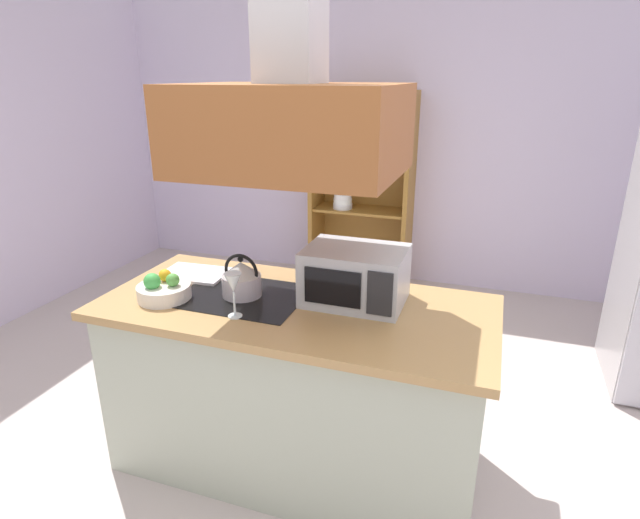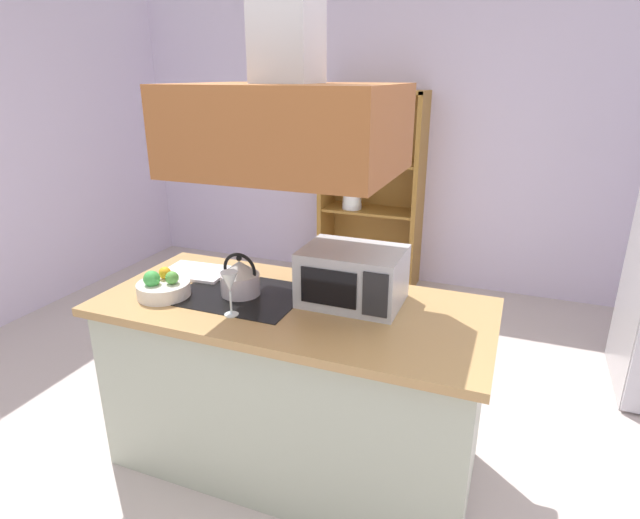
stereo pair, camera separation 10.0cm
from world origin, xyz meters
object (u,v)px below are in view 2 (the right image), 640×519
object	(u,v)px
dish_cabinet	(371,201)
wine_glass_on_counter	(229,284)
cutting_board	(196,272)
fruit_bowl	(163,287)
microwave	(353,276)
kettle	(240,277)

from	to	relation	value
dish_cabinet	wine_glass_on_counter	xyz separation A→B (m)	(0.16, -2.78, 0.26)
cutting_board	fruit_bowl	bearing A→B (deg)	-84.89
dish_cabinet	wine_glass_on_counter	bearing A→B (deg)	-86.79
microwave	fruit_bowl	size ratio (longest dim) A/B	1.82
wine_glass_on_counter	kettle	bearing A→B (deg)	109.06
kettle	cutting_board	size ratio (longest dim) A/B	0.62
cutting_board	wine_glass_on_counter	size ratio (longest dim) A/B	1.65
microwave	wine_glass_on_counter	bearing A→B (deg)	-143.32
dish_cabinet	fruit_bowl	xyz separation A→B (m)	(-0.26, -2.72, 0.16)
cutting_board	microwave	size ratio (longest dim) A/B	0.74
cutting_board	microwave	bearing A→B (deg)	-2.51
cutting_board	wine_glass_on_counter	distance (m)	0.60
dish_cabinet	kettle	bearing A→B (deg)	-88.20
dish_cabinet	kettle	distance (m)	2.57
microwave	fruit_bowl	xyz separation A→B (m)	(-0.87, -0.27, -0.08)
microwave	wine_glass_on_counter	xyz separation A→B (m)	(-0.45, -0.34, 0.02)
dish_cabinet	microwave	size ratio (longest dim) A/B	3.87
dish_cabinet	wine_glass_on_counter	world-z (taller)	dish_cabinet
cutting_board	wine_glass_on_counter	xyz separation A→B (m)	(0.44, -0.38, 0.14)
dish_cabinet	fruit_bowl	world-z (taller)	dish_cabinet
kettle	wine_glass_on_counter	bearing A→B (deg)	-70.94
dish_cabinet	cutting_board	distance (m)	2.43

